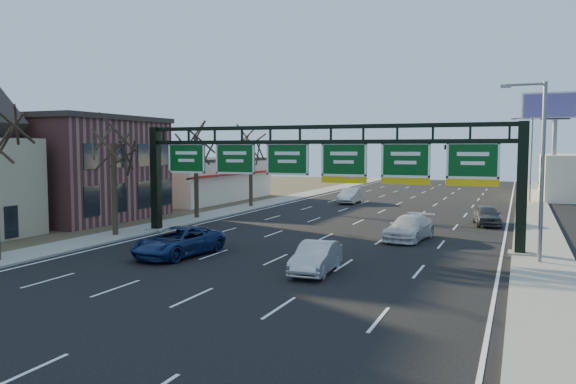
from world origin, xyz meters
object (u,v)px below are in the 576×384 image
at_px(car_blue_suv, 178,242).
at_px(car_silver_sedan, 316,258).
at_px(sign_gantry, 318,167).
at_px(car_white_wagon, 409,228).

bearing_deg(car_blue_suv, car_silver_sedan, 0.35).
relative_size(sign_gantry, car_white_wagon, 4.68).
height_order(sign_gantry, car_white_wagon, sign_gantry).
bearing_deg(car_blue_suv, car_white_wagon, 51.21).
distance_m(sign_gantry, car_silver_sedan, 9.41).
xyz_separation_m(car_blue_suv, car_silver_sedan, (8.19, -0.99, -0.06)).
height_order(car_silver_sedan, car_white_wagon, car_white_wagon).
relative_size(sign_gantry, car_silver_sedan, 5.69).
height_order(sign_gantry, car_blue_suv, sign_gantry).
distance_m(sign_gantry, car_white_wagon, 7.04).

